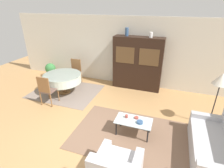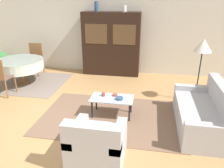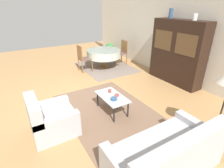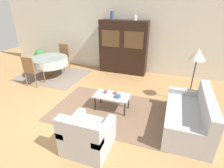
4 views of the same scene
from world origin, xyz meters
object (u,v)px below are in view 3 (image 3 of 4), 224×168
at_px(bowl_small, 117,95).
at_px(potted_plant, 110,49).
at_px(dining_chair_far, 122,51).
at_px(couch, 166,156).
at_px(dining_table, 104,54).
at_px(cup, 110,91).
at_px(display_cabinet, 177,53).
at_px(coffee_table, 112,98).
at_px(vase_tall, 171,13).
at_px(armchair, 51,120).
at_px(bowl, 114,99).
at_px(dining_chair_near, 83,57).
at_px(vase_short, 195,17).

relative_size(bowl_small, potted_plant, 0.17).
bearing_deg(dining_chair_far, couch, 153.06).
height_order(dining_table, dining_chair_far, dining_chair_far).
bearing_deg(dining_chair_far, cup, 141.07).
relative_size(couch, display_cabinet, 0.90).
height_order(coffee_table, vase_tall, vase_tall).
height_order(armchair, display_cabinet, display_cabinet).
bearing_deg(bowl, bowl_small, 126.83).
distance_m(dining_chair_far, potted_plant, 1.45).
xyz_separation_m(coffee_table, dining_chair_near, (-3.02, 0.51, 0.20)).
distance_m(armchair, coffee_table, 1.46).
height_order(bowl, vase_tall, vase_tall).
relative_size(armchair, vase_short, 4.73).
distance_m(couch, armchair, 2.27).
bearing_deg(bowl_small, dining_table, 156.84).
height_order(armchair, potted_plant, armchair).
bearing_deg(bowl, vase_short, 95.49).
distance_m(dining_table, dining_chair_far, 0.91).
distance_m(dining_table, vase_tall, 2.91).
relative_size(dining_chair_far, cup, 12.48).
distance_m(couch, bowl, 1.72).
distance_m(couch, bowl_small, 1.86).
distance_m(couch, dining_table, 5.15).
bearing_deg(potted_plant, display_cabinet, 3.15).
relative_size(dining_chair_far, vase_short, 5.58).
bearing_deg(display_cabinet, coffee_table, -79.52).
xyz_separation_m(bowl, vase_short, (-0.27, 2.81, 1.65)).
bearing_deg(couch, bowl, 86.48).
bearing_deg(cup, vase_short, 87.90).
distance_m(dining_chair_far, cup, 3.62).
height_order(display_cabinet, cup, display_cabinet).
bearing_deg(bowl, dining_chair_near, 170.05).
bearing_deg(dining_table, bowl_small, -23.16).
relative_size(dining_table, bowl_small, 12.58).
distance_m(dining_chair_near, dining_chair_far, 1.82).
bearing_deg(potted_plant, bowl, -29.44).
xyz_separation_m(display_cabinet, bowl_small, (0.56, -2.65, -0.56)).
bearing_deg(couch, vase_tall, 44.35).
xyz_separation_m(dining_table, vase_short, (2.91, 1.34, 1.52)).
height_order(display_cabinet, bowl_small, display_cabinet).
relative_size(couch, dining_chair_far, 1.78).
relative_size(armchair, vase_tall, 2.88).
height_order(dining_table, bowl_small, dining_table).
distance_m(bowl, bowl_small, 0.20).
bearing_deg(bowl, display_cabinet, 103.54).
bearing_deg(bowl_small, coffee_table, -112.73).
height_order(coffee_table, bowl_small, bowl_small).
relative_size(couch, armchair, 2.11).
height_order(couch, dining_chair_far, dining_chair_far).
height_order(couch, coffee_table, couch).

